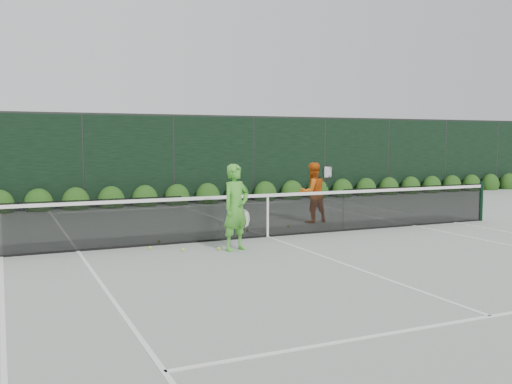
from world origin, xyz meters
name	(u,v)px	position (x,y,z in m)	size (l,w,h in m)	color
ground	(268,237)	(0.00, 0.00, 0.00)	(80.00, 80.00, 0.00)	gray
tennis_net	(267,214)	(-0.02, 0.00, 0.53)	(12.90, 0.10, 1.07)	black
player_woman	(236,207)	(-1.24, -1.14, 0.85)	(0.73, 0.61, 1.71)	green
player_man	(313,193)	(2.06, 1.58, 0.80)	(0.89, 0.64, 1.59)	#D15911
court_lines	(268,237)	(0.00, 0.00, 0.01)	(11.03, 23.83, 0.01)	white
windscreen_fence	(332,177)	(0.00, -2.71, 1.51)	(32.00, 21.07, 3.06)	black
hedge_row	(177,198)	(0.00, 7.15, 0.23)	(31.66, 0.65, 0.94)	#17390F
tennis_balls	(212,240)	(-1.33, 0.01, 0.03)	(3.94, 2.16, 0.07)	#B0DC30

